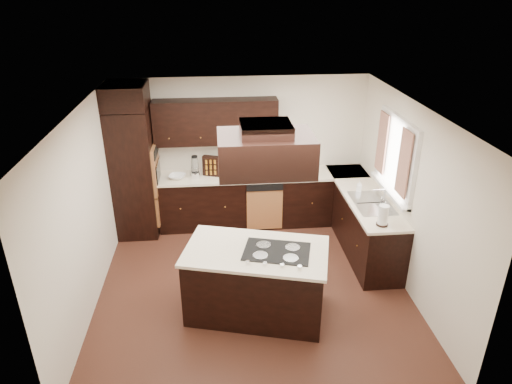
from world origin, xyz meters
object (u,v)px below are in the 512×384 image
Objects in this scene: oven_column at (134,173)px; spice_rack at (215,166)px; range_hood at (266,153)px; island at (256,282)px.

oven_column is 5.21× the size of spice_rack.
range_hood is (1.88, -2.25, 1.10)m from oven_column.
island is at bearing -171.45° from range_hood.
range_hood is 2.64m from spice_rack.
spice_rack is at bearing 103.69° from range_hood.
oven_column is 1.31m from spice_rack.
range_hood is at bearing 23.50° from island.
island is 2.50m from spice_rack.
range_hood is at bearing -50.26° from oven_column.
oven_column is at bearing 129.74° from range_hood.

